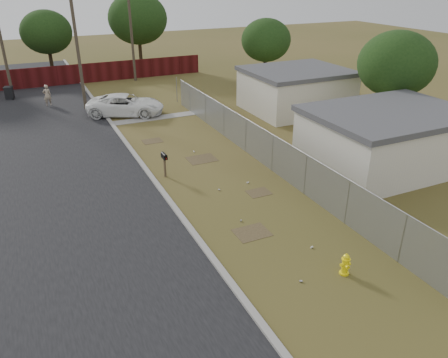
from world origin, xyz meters
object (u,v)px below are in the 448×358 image
pickup_truck (126,105)px  trash_bin (9,93)px  pedestrian (47,95)px  fire_hydrant (345,264)px  mailbox (164,158)px

pickup_truck → trash_bin: pickup_truck is taller
pedestrian → trash_bin: pedestrian is taller
fire_hydrant → pedestrian: pedestrian is taller
pickup_truck → pedestrian: size_ratio=3.31×
fire_hydrant → pedestrian: bearing=105.3°
pickup_truck → trash_bin: size_ratio=5.27×
pedestrian → fire_hydrant: bearing=96.8°
fire_hydrant → pickup_truck: pickup_truck is taller
mailbox → pedestrian: size_ratio=0.79×
fire_hydrant → mailbox: size_ratio=0.65×
mailbox → trash_bin: bearing=109.1°
pedestrian → pickup_truck: bearing=126.1°
fire_hydrant → trash_bin: trash_bin is taller
fire_hydrant → trash_bin: 32.03m
mailbox → trash_bin: 21.19m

